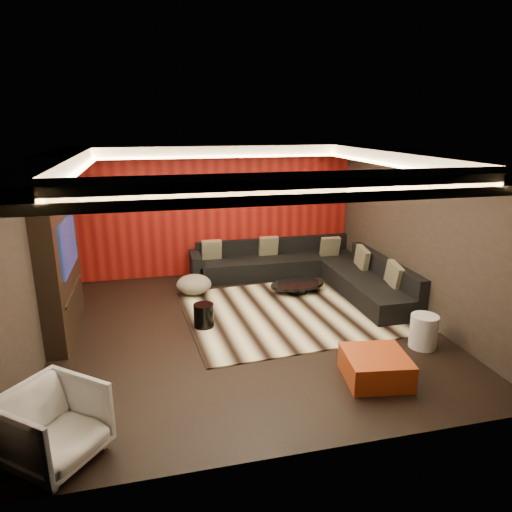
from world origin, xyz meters
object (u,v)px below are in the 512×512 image
object	(u,v)px
coffee_table	(297,288)
sectional_sofa	(308,271)
armchair	(53,426)
drum_stool	(204,315)
white_side_table	(424,331)
orange_ottoman	(375,367)

from	to	relation	value
coffee_table	sectional_sofa	bearing A→B (deg)	51.16
armchair	sectional_sofa	distance (m)	6.08
sectional_sofa	drum_stool	bearing A→B (deg)	-145.50
white_side_table	armchair	bearing A→B (deg)	-165.59
white_side_table	orange_ottoman	world-z (taller)	white_side_table
orange_ottoman	drum_stool	bearing A→B (deg)	133.61
coffee_table	orange_ottoman	xyz separation A→B (m)	(-0.00, -3.23, 0.07)
white_side_table	orange_ottoman	bearing A→B (deg)	-149.78
armchair	coffee_table	bearing A→B (deg)	-5.63
coffee_table	armchair	world-z (taller)	armchair
coffee_table	drum_stool	world-z (taller)	drum_stool
white_side_table	sectional_sofa	bearing A→B (deg)	102.89
coffee_table	drum_stool	size ratio (longest dim) A/B	2.83
drum_stool	sectional_sofa	world-z (taller)	sectional_sofa
orange_ottoman	sectional_sofa	distance (m)	3.77
sectional_sofa	white_side_table	bearing A→B (deg)	-77.11
coffee_table	drum_stool	xyz separation A→B (m)	(-1.99, -1.14, 0.10)
drum_stool	armchair	size ratio (longest dim) A/B	0.45
coffee_table	drum_stool	distance (m)	2.30
armchair	drum_stool	bearing A→B (deg)	5.19
white_side_table	sectional_sofa	world-z (taller)	sectional_sofa
white_side_table	sectional_sofa	distance (m)	3.18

